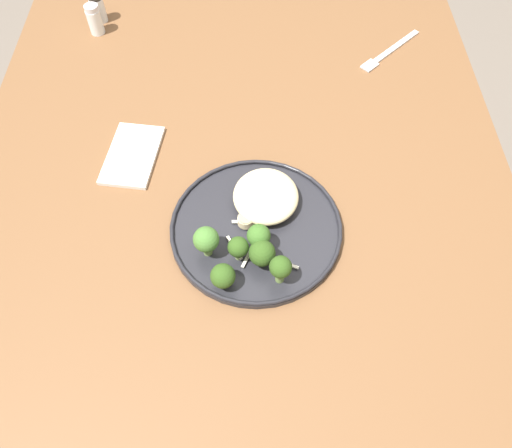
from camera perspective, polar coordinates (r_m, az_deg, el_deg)
name	(u,v)px	position (r m, az deg, el deg)	size (l,w,h in m)	color
ground	(246,351)	(1.56, -1.12, -13.99)	(6.00, 6.00, 0.00)	#665B51
wooden_dining_table	(240,231)	(0.96, -1.76, -0.77)	(1.40, 1.00, 0.74)	brown
dinner_plate	(256,228)	(0.86, 0.00, -0.42)	(0.29, 0.29, 0.02)	#232328
noodle_bed	(266,198)	(0.87, 1.12, 2.90)	(0.12, 0.11, 0.04)	beige
seared_scallop_large_seared	(285,206)	(0.87, 3.27, 2.00)	(0.03, 0.03, 0.01)	beige
seared_scallop_front_small	(262,204)	(0.87, 0.65, 2.24)	(0.02, 0.02, 0.02)	#E5C689
seared_scallop_left_edge	(246,220)	(0.85, -1.18, 0.43)	(0.03, 0.03, 0.02)	beige
seared_scallop_center_golden	(269,187)	(0.89, 1.44, 4.18)	(0.03, 0.03, 0.01)	#E5C689
seared_scallop_tiny_bay	(275,211)	(0.86, 2.11, 1.42)	(0.03, 0.03, 0.02)	#DBB77A
seared_scallop_rear_pale	(256,183)	(0.90, 0.01, 4.64)	(0.03, 0.03, 0.01)	#E5C689
seared_scallop_on_noodles	(244,188)	(0.89, -1.40, 4.10)	(0.03, 0.03, 0.01)	#E5C689
broccoli_floret_rear_charred	(259,236)	(0.80, 0.30, -1.37)	(0.04, 0.04, 0.06)	#7A994C
broccoli_floret_split_head	(240,247)	(0.80, -1.81, -2.65)	(0.03, 0.03, 0.05)	#89A356
broccoli_floret_right_tilted	(281,268)	(0.77, 2.77, -4.93)	(0.04, 0.04, 0.06)	#7A994C
broccoli_floret_near_rim	(206,240)	(0.80, -5.60, -1.80)	(0.04, 0.04, 0.06)	#7A994C
broccoli_floret_left_leaning	(262,253)	(0.79, 0.68, -3.31)	(0.04, 0.04, 0.05)	#89A356
broccoli_floret_small_sprig	(223,276)	(0.78, -3.73, -5.86)	(0.04, 0.04, 0.05)	#7A994C
onion_sliver_short_strip	(249,253)	(0.82, -0.76, -3.32)	(0.06, 0.01, 0.00)	silver
onion_sliver_pale_crescent	(248,222)	(0.86, -0.88, 0.25)	(0.06, 0.01, 0.00)	silver
onion_sliver_long_sliver	(281,262)	(0.82, 2.87, -4.26)	(0.06, 0.01, 0.00)	silver
onion_sliver_curled_piece	(234,248)	(0.83, -2.45, -2.68)	(0.05, 0.01, 0.00)	silver
dinner_fork	(389,52)	(1.22, 14.68, 18.19)	(0.14, 0.15, 0.00)	silver
folded_napkin	(132,155)	(0.99, -13.69, 7.52)	(0.15, 0.09, 0.01)	silver
salt_shaker	(95,19)	(1.27, -17.64, 21.00)	(0.03, 0.03, 0.07)	white
pepper_shaker	(98,8)	(1.31, -17.32, 22.14)	(0.03, 0.03, 0.07)	white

